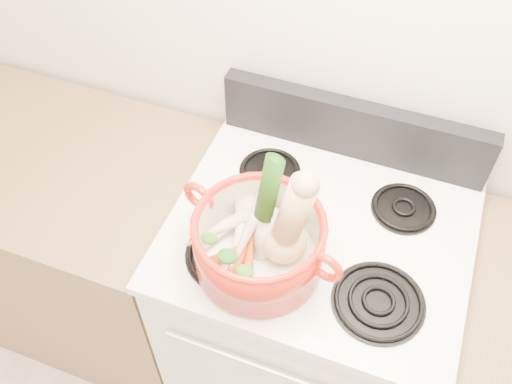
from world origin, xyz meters
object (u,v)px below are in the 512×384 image
at_px(stove_body, 307,316).
at_px(dutch_oven, 259,243).
at_px(leek, 266,211).
at_px(squash, 286,220).

xyz_separation_m(stove_body, dutch_oven, (-0.11, -0.16, 0.58)).
distance_m(dutch_oven, leek, 0.11).
xyz_separation_m(squash, leek, (-0.05, -0.01, 0.02)).
height_order(stove_body, dutch_oven, dutch_oven).
distance_m(dutch_oven, squash, 0.11).
bearing_deg(stove_body, dutch_oven, -124.97).
bearing_deg(stove_body, squash, -111.90).
bearing_deg(leek, stove_body, 77.02).
bearing_deg(leek, squash, 29.24).
bearing_deg(squash, dutch_oven, 177.52).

